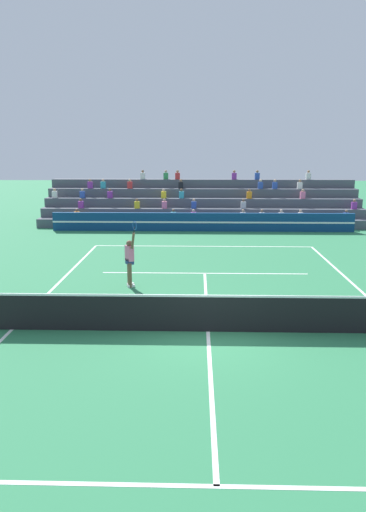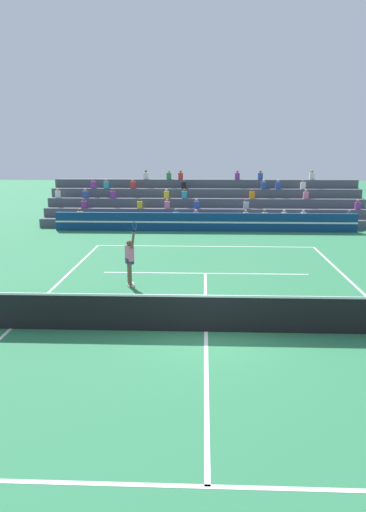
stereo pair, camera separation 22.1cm
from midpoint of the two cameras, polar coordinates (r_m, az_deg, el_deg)
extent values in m
plane|color=#2D7A4C|center=(14.00, 3.09, -8.63)|extent=(120.00, 120.00, 0.00)
cube|color=white|center=(25.45, 2.78, 1.12)|extent=(11.00, 0.10, 0.01)
cube|color=white|center=(14.96, -18.69, -7.87)|extent=(0.10, 23.80, 0.01)
cube|color=white|center=(8.33, 3.66, -24.81)|extent=(8.25, 0.10, 0.01)
cube|color=white|center=(20.12, 2.88, -1.98)|extent=(8.25, 0.10, 0.01)
cube|color=white|center=(13.99, 3.09, -8.62)|extent=(0.10, 12.85, 0.01)
cube|color=black|center=(13.82, 3.11, -6.70)|extent=(11.90, 0.02, 1.00)
cube|color=white|center=(13.66, 3.14, -4.60)|extent=(11.90, 0.04, 0.06)
cube|color=navy|center=(29.89, 2.73, 3.90)|extent=(18.00, 0.24, 1.10)
cube|color=white|center=(29.76, 2.73, 3.86)|extent=(18.00, 0.02, 0.10)
cube|color=#4C515B|center=(31.19, 2.71, 3.75)|extent=(20.60, 0.95, 0.55)
cube|color=#2D4CA5|center=(32.24, 18.65, 4.28)|extent=(0.32, 0.22, 0.44)
sphere|color=brown|center=(32.20, 18.69, 4.85)|extent=(0.18, 0.18, 0.18)
cube|color=#B2B2B7|center=(31.07, 7.37, 4.55)|extent=(0.32, 0.22, 0.44)
sphere|color=tan|center=(31.02, 7.39, 5.13)|extent=(0.18, 0.18, 0.18)
cube|color=#B2B2B7|center=(31.36, 11.67, 4.47)|extent=(0.32, 0.22, 0.44)
sphere|color=beige|center=(31.32, 11.69, 5.05)|extent=(0.18, 0.18, 0.18)
cube|color=#B2B2B7|center=(31.19, 9.50, 4.51)|extent=(0.32, 0.22, 0.44)
sphere|color=brown|center=(31.15, 9.52, 5.09)|extent=(0.18, 0.18, 0.18)
cube|color=orange|center=(31.87, -11.51, 4.60)|extent=(0.32, 0.22, 0.44)
sphere|color=brown|center=(31.82, -11.53, 5.17)|extent=(0.18, 0.18, 0.18)
cube|color=purple|center=(30.95, 1.70, 4.62)|extent=(0.32, 0.22, 0.44)
sphere|color=beige|center=(30.91, 1.70, 5.20)|extent=(0.18, 0.18, 0.18)
cube|color=teal|center=(30.99, -0.60, 4.63)|extent=(0.32, 0.22, 0.44)
sphere|color=brown|center=(30.94, -0.60, 5.22)|extent=(0.18, 0.18, 0.18)
cube|color=silver|center=(31.57, 13.79, 4.42)|extent=(0.32, 0.22, 0.44)
sphere|color=tan|center=(31.53, 13.82, 4.99)|extent=(0.18, 0.18, 0.18)
cube|color=#4C515B|center=(32.09, 2.71, 4.50)|extent=(20.60, 0.95, 1.10)
cube|color=#2D4CA5|center=(31.82, 1.76, 5.83)|extent=(0.32, 0.22, 0.44)
sphere|color=tan|center=(31.78, 1.77, 6.41)|extent=(0.18, 0.18, 0.18)
cube|color=pink|center=(31.89, -1.63, 5.85)|extent=(0.32, 0.22, 0.44)
sphere|color=tan|center=(31.86, -1.63, 6.42)|extent=(0.18, 0.18, 0.18)
cube|color=#B2B2B7|center=(31.94, 7.43, 5.76)|extent=(0.32, 0.22, 0.44)
sphere|color=brown|center=(31.91, 7.45, 6.33)|extent=(0.18, 0.18, 0.18)
cube|color=purple|center=(32.70, -11.07, 5.79)|extent=(0.32, 0.22, 0.44)
sphere|color=brown|center=(32.67, -11.09, 6.35)|extent=(0.18, 0.18, 0.18)
cube|color=purple|center=(33.29, 19.50, 5.42)|extent=(0.32, 0.22, 0.44)
sphere|color=#9E7051|center=(33.25, 19.54, 5.97)|extent=(0.18, 0.18, 0.18)
cube|color=yellow|center=(32.06, -4.76, 5.85)|extent=(0.32, 0.22, 0.44)
sphere|color=brown|center=(32.03, -4.77, 6.42)|extent=(0.18, 0.18, 0.18)
cube|color=#4C515B|center=(32.99, 2.71, 5.20)|extent=(20.60, 0.95, 1.65)
cube|color=purple|center=(33.22, -7.82, 6.96)|extent=(0.32, 0.22, 0.44)
sphere|color=brown|center=(33.19, -7.83, 7.51)|extent=(0.18, 0.18, 0.18)
cube|color=#2D4CA5|center=(33.58, -10.89, 6.92)|extent=(0.32, 0.22, 0.44)
sphere|color=tan|center=(33.56, -10.92, 7.46)|extent=(0.18, 0.18, 0.18)
cube|color=orange|center=(32.87, 8.10, 6.90)|extent=(0.32, 0.22, 0.44)
sphere|color=brown|center=(32.84, 8.12, 7.45)|extent=(0.18, 0.18, 0.18)
cube|color=silver|center=(34.05, -13.92, 6.85)|extent=(0.32, 0.22, 0.44)
sphere|color=tan|center=(34.02, -13.95, 7.38)|extent=(0.18, 0.18, 0.18)
cube|color=teal|center=(32.72, 0.35, 7.00)|extent=(0.32, 0.22, 0.44)
sphere|color=brown|center=(32.69, 0.35, 7.55)|extent=(0.18, 0.18, 0.18)
cube|color=pink|center=(33.39, 14.04, 6.74)|extent=(0.32, 0.22, 0.44)
sphere|color=tan|center=(33.36, 14.07, 7.28)|extent=(0.18, 0.18, 0.18)
cube|color=yellow|center=(32.79, -1.70, 7.00)|extent=(0.32, 0.22, 0.44)
sphere|color=beige|center=(32.76, -1.71, 7.56)|extent=(0.18, 0.18, 0.18)
cube|color=#4C515B|center=(33.90, 2.70, 5.87)|extent=(20.60, 0.95, 2.20)
cube|color=black|center=(33.62, 0.28, 8.09)|extent=(0.32, 0.22, 0.44)
sphere|color=#9E7051|center=(33.60, 0.28, 8.63)|extent=(0.18, 0.18, 0.18)
cube|color=silver|center=(34.26, 13.74, 7.82)|extent=(0.32, 0.22, 0.44)
sphere|color=#9E7051|center=(34.24, 13.77, 8.35)|extent=(0.18, 0.18, 0.18)
cube|color=red|center=(33.92, -5.56, 8.07)|extent=(0.32, 0.22, 0.44)
sphere|color=tan|center=(33.90, -5.57, 8.61)|extent=(0.18, 0.18, 0.18)
cube|color=teal|center=(34.21, -8.58, 8.03)|extent=(0.32, 0.22, 0.44)
sphere|color=tan|center=(34.19, -8.59, 8.56)|extent=(0.18, 0.18, 0.18)
cube|color=#2D4CA5|center=(33.85, 9.37, 7.95)|extent=(0.32, 0.22, 0.44)
sphere|color=beige|center=(33.83, 9.39, 8.49)|extent=(0.18, 0.18, 0.18)
cube|color=#2D4CA5|center=(33.98, 10.98, 7.91)|extent=(0.32, 0.22, 0.44)
sphere|color=tan|center=(33.96, 11.01, 8.45)|extent=(0.18, 0.18, 0.18)
cube|color=purple|center=(34.39, -10.03, 8.00)|extent=(0.32, 0.22, 0.44)
sphere|color=#9E7051|center=(34.36, -10.05, 8.53)|extent=(0.18, 0.18, 0.18)
cube|color=#4C515B|center=(34.82, 2.70, 6.50)|extent=(20.60, 0.95, 2.75)
cube|color=purple|center=(34.60, 6.40, 9.05)|extent=(0.32, 0.22, 0.44)
sphere|color=#9E7051|center=(34.58, 6.42, 9.58)|extent=(0.18, 0.18, 0.18)
cube|color=#2D4CA5|center=(34.74, 9.01, 8.99)|extent=(0.32, 0.22, 0.44)
sphere|color=#9E7051|center=(34.72, 9.03, 9.52)|extent=(0.18, 0.18, 0.18)
cube|color=#338C4C|center=(34.59, -1.43, 9.12)|extent=(0.32, 0.22, 0.44)
sphere|color=tan|center=(34.57, -1.44, 9.65)|extent=(0.18, 0.18, 0.18)
cube|color=silver|center=(35.30, 14.68, 8.79)|extent=(0.32, 0.22, 0.44)
sphere|color=#9E7051|center=(35.29, 14.71, 9.31)|extent=(0.18, 0.18, 0.18)
cube|color=silver|center=(34.73, -4.08, 9.11)|extent=(0.32, 0.22, 0.44)
sphere|color=brown|center=(34.71, -4.09, 9.64)|extent=(0.18, 0.18, 0.18)
cube|color=red|center=(34.54, -0.09, 9.12)|extent=(0.32, 0.22, 0.44)
sphere|color=#9E7051|center=(34.52, -0.09, 9.65)|extent=(0.18, 0.18, 0.18)
cylinder|color=brown|center=(18.38, -5.82, -2.00)|extent=(0.14, 0.14, 0.90)
cylinder|color=brown|center=(18.16, -5.74, -2.19)|extent=(0.14, 0.14, 0.90)
cube|color=navy|center=(18.17, -5.77, -0.59)|extent=(0.35, 0.38, 0.20)
cube|color=pink|center=(18.10, -5.79, 0.34)|extent=(0.37, 0.41, 0.56)
sphere|color=brown|center=(18.03, -5.82, 1.46)|extent=(0.22, 0.22, 0.22)
cube|color=white|center=(18.51, -5.68, -3.20)|extent=(0.28, 0.25, 0.09)
cube|color=white|center=(18.28, -5.60, -3.40)|extent=(0.28, 0.25, 0.09)
cylinder|color=brown|center=(18.33, -6.12, 0.29)|extent=(0.09, 0.09, 0.56)
cylinder|color=brown|center=(17.74, -5.40, 1.77)|extent=(0.21, 0.25, 0.60)
cylinder|color=black|center=(17.58, -5.27, 2.95)|extent=(0.08, 0.09, 0.22)
torus|color=#1E4C99|center=(17.51, -5.21, 3.49)|extent=(0.24, 0.33, 0.38)
sphere|color=#C6DB33|center=(16.65, 13.43, -5.34)|extent=(0.07, 0.07, 0.07)
camera|label=1|loc=(0.11, -89.65, 0.08)|focal=35.00mm
camera|label=2|loc=(0.11, 90.35, -0.08)|focal=35.00mm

